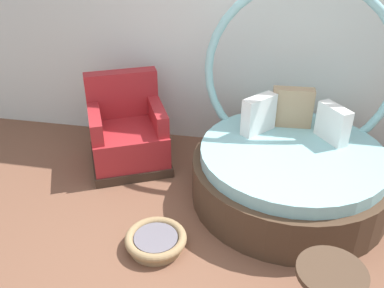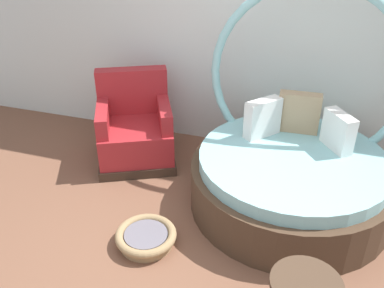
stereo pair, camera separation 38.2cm
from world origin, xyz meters
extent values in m
cube|color=brown|center=(0.00, 0.00, -0.01)|extent=(8.00, 8.00, 0.02)
cube|color=silver|center=(0.00, 2.16, 1.43)|extent=(8.00, 0.12, 2.87)
cylinder|color=#473323|center=(0.67, 1.10, 0.21)|extent=(1.82, 1.82, 0.42)
cylinder|color=#8CC6CC|center=(0.67, 1.10, 0.48)|extent=(1.68, 1.68, 0.12)
torus|color=#8CC6CC|center=(0.67, 1.60, 1.06)|extent=(1.81, 0.08, 1.81)
cube|color=white|center=(1.01, 1.35, 0.71)|extent=(0.30, 0.35, 0.34)
cube|color=tan|center=(0.65, 1.57, 0.74)|extent=(0.40, 0.14, 0.39)
cube|color=white|center=(0.33, 1.38, 0.72)|extent=(0.33, 0.36, 0.36)
cube|color=#38281E|center=(-1.01, 1.40, 0.05)|extent=(1.07, 1.07, 0.10)
cube|color=#A32328|center=(-1.01, 1.40, 0.27)|extent=(1.02, 1.02, 0.34)
cube|color=#A32328|center=(-1.14, 1.67, 0.69)|extent=(0.75, 0.48, 0.50)
cube|color=#A32328|center=(-1.29, 1.25, 0.55)|extent=(0.41, 0.67, 0.22)
cube|color=#A32328|center=(-0.72, 1.54, 0.55)|extent=(0.41, 0.67, 0.22)
cylinder|color=#9E7F56|center=(-0.39, 0.20, 0.03)|extent=(0.44, 0.44, 0.06)
torus|color=#9E7F56|center=(-0.39, 0.20, 0.10)|extent=(0.51, 0.51, 0.07)
cylinder|color=slate|center=(-0.39, 0.20, 0.08)|extent=(0.36, 0.36, 0.05)
cylinder|color=#473323|center=(0.89, -0.30, 0.50)|extent=(0.44, 0.44, 0.04)
camera|label=1|loc=(0.40, -2.26, 2.48)|focal=39.11mm
camera|label=2|loc=(0.77, -2.16, 2.48)|focal=39.11mm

